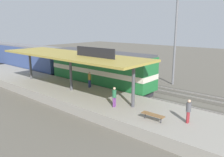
% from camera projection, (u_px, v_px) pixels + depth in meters
% --- Properties ---
extents(ground_plane, '(120.00, 120.00, 0.00)m').
position_uv_depth(ground_plane, '(112.00, 86.00, 29.28)').
color(ground_plane, '#5B564C').
extents(track_near, '(3.20, 110.00, 0.16)m').
position_uv_depth(track_near, '(101.00, 89.00, 27.80)').
color(track_near, '#4E4941').
rests_on(track_near, ground).
extents(track_far, '(3.20, 110.00, 0.16)m').
position_uv_depth(track_far, '(124.00, 82.00, 31.19)').
color(track_far, '#4E4941').
rests_on(track_far, ground).
extents(platform, '(6.00, 44.00, 0.90)m').
position_uv_depth(platform, '(72.00, 94.00, 24.32)').
color(platform, gray).
rests_on(platform, ground).
extents(station_canopy, '(5.20, 18.00, 4.70)m').
position_uv_depth(station_canopy, '(71.00, 56.00, 23.33)').
color(station_canopy, '#47474C').
rests_on(station_canopy, platform).
extents(platform_bench, '(0.44, 1.70, 0.50)m').
position_uv_depth(platform_bench, '(153.00, 115.00, 16.23)').
color(platform_bench, '#333338').
rests_on(platform_bench, platform).
extents(locomotive, '(2.93, 14.43, 4.44)m').
position_uv_depth(locomotive, '(99.00, 69.00, 27.45)').
color(locomotive, '#28282D').
rests_on(locomotive, track_near).
extents(passenger_carriage_front, '(2.90, 20.00, 4.24)m').
position_uv_depth(passenger_carriage_front, '(23.00, 57.00, 38.92)').
color(passenger_carriage_front, '#28282D').
rests_on(passenger_carriage_front, track_near).
extents(freight_car, '(2.80, 12.00, 3.54)m').
position_uv_depth(freight_car, '(105.00, 65.00, 33.06)').
color(freight_car, '#28282D').
rests_on(freight_car, track_far).
extents(light_mast, '(1.10, 1.10, 11.70)m').
position_uv_depth(light_mast, '(177.00, 18.00, 28.13)').
color(light_mast, slate).
rests_on(light_mast, ground).
extents(person_waiting, '(0.34, 0.34, 1.71)m').
position_uv_depth(person_waiting, '(188.00, 110.00, 15.78)').
color(person_waiting, maroon).
rests_on(person_waiting, platform).
extents(person_walking, '(0.34, 0.34, 1.71)m').
position_uv_depth(person_walking, '(114.00, 96.00, 18.91)').
color(person_walking, '#663375').
rests_on(person_walking, platform).
extents(person_boarding, '(0.34, 0.34, 1.71)m').
position_uv_depth(person_boarding, '(90.00, 79.00, 24.96)').
color(person_boarding, navy).
rests_on(person_boarding, platform).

